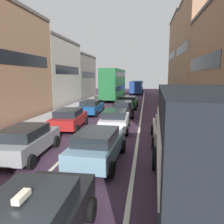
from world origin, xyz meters
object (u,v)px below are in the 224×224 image
Objects in this scene: bus_mid_queue_primary at (113,83)px; sedan_left_lane_fourth at (91,107)px; removalist_box_truck at (204,148)px; bus_far_queue_secondary at (137,86)px; sedan_left_lane_third at (69,118)px; hatchback_centre_lane_third at (115,119)px; sedan_centre_lane_fifth at (129,102)px; coupe_centre_lane_fourth at (123,108)px; sedan_right_lane_behind_truck at (169,129)px; sedan_centre_lane_second at (98,145)px; wagon_left_lane_second at (26,141)px.

sedan_left_lane_fourth is at bearing -178.76° from bus_mid_queue_primary.
removalist_box_truck is 0.74× the size of bus_far_queue_secondary.
bus_mid_queue_primary reaches higher than sedan_left_lane_fourth.
bus_far_queue_secondary reaches higher than sedan_left_lane_third.
sedan_left_lane_third is at bearing 89.59° from hatchback_centre_lane_third.
hatchback_centre_lane_third and sedan_centre_lane_fifth have the same top height.
sedan_right_lane_behind_truck is (3.59, -8.31, 0.00)m from coupe_centre_lane_fourth.
sedan_centre_lane_second is at bearing 49.48° from removalist_box_truck.
bus_far_queue_secondary reaches higher than sedan_centre_lane_second.
sedan_right_lane_behind_truck is at bearing 3.59° from removalist_box_truck.
sedan_right_lane_behind_truck is at bearing -160.46° from coupe_centre_lane_fourth.
wagon_left_lane_second is 0.99× the size of coupe_centre_lane_fourth.
bus_far_queue_secondary is (-0.11, 23.02, 0.96)m from sedan_centre_lane_fifth.
wagon_left_lane_second is 7.90m from sedan_right_lane_behind_truck.
removalist_box_truck is at bearing -145.96° from sedan_left_lane_third.
removalist_box_truck is at bearing -165.00° from bus_mid_queue_primary.
sedan_right_lane_behind_truck is (3.56, -2.37, 0.00)m from hatchback_centre_lane_third.
coupe_centre_lane_fourth is at bearing 3.27° from sedan_centre_lane_second.
hatchback_centre_lane_third is at bearing -33.65° from wagon_left_lane_second.
sedan_right_lane_behind_truck is (6.94, -8.54, 0.00)m from sedan_left_lane_fourth.
sedan_centre_lane_fifth is (-3.59, 20.83, -1.18)m from removalist_box_truck.
sedan_centre_lane_second is at bearing 176.63° from coupe_centre_lane_fourth.
hatchback_centre_lane_third is 0.99× the size of coupe_centre_lane_fourth.
sedan_centre_lane_fifth is at bearing 2.65° from sedan_centre_lane_second.
coupe_centre_lane_fourth is (-3.74, 15.37, -1.18)m from removalist_box_truck.
wagon_left_lane_second is 6.85m from hatchback_centre_lane_third.
sedan_left_lane_third is at bearing -179.43° from sedan_left_lane_fourth.
bus_mid_queue_primary is (-3.28, 26.46, 2.03)m from sedan_centre_lane_second.
sedan_left_lane_third is (-3.42, -0.10, 0.00)m from hatchback_centre_lane_third.
sedan_left_lane_third is 1.00× the size of coupe_centre_lane_fourth.
removalist_box_truck is 1.77× the size of sedan_left_lane_third.
bus_far_queue_secondary is (-0.05, 40.46, 0.96)m from sedan_centre_lane_second.
hatchback_centre_lane_third is 1.01× the size of sedan_right_lane_behind_truck.
sedan_right_lane_behind_truck is at bearing -111.38° from sedan_left_lane_third.
bus_far_queue_secondary is (0.04, 28.48, 0.96)m from coupe_centre_lane_fourth.
removalist_box_truck reaches higher than coupe_centre_lane_fourth.
removalist_box_truck is 5.12m from sedan_centre_lane_second.
hatchback_centre_lane_third is at bearing 3.44° from sedan_centre_lane_second.
bus_far_queue_secondary is at bearing -2.03° from hatchback_centre_lane_third.
sedan_centre_lane_second and coupe_centre_lane_fourth have the same top height.
sedan_centre_lane_fifth is at bearing -20.48° from sedan_left_lane_third.
wagon_left_lane_second is 40.47m from bus_far_queue_secondary.
sedan_centre_lane_second is at bearing -163.34° from sedan_left_lane_fourth.
wagon_left_lane_second is 12.06m from sedan_left_lane_fourth.
sedan_centre_lane_fifth is 0.41× the size of bus_far_queue_secondary.
sedan_left_lane_third is at bearing -3.72° from wagon_left_lane_second.
wagon_left_lane_second is 0.41× the size of bus_mid_queue_primary.
bus_mid_queue_primary reaches higher than sedan_right_lane_behind_truck.
hatchback_centre_lane_third is 4.27m from sedan_right_lane_behind_truck.
sedan_left_lane_third is 0.42× the size of bus_mid_queue_primary.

